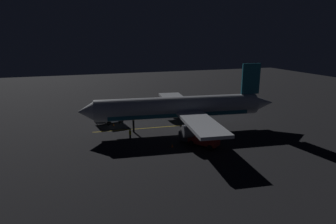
# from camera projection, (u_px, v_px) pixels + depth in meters

# --- Properties ---
(ground_plane) EXTENTS (180.00, 180.00, 0.20)m
(ground_plane) POSITION_uv_depth(u_px,v_px,m) (178.00, 130.00, 53.96)
(ground_plane) COLOR black
(apron_guide_stripe) EXTENTS (1.89, 22.81, 0.01)m
(apron_guide_stripe) POSITION_uv_depth(u_px,v_px,m) (154.00, 128.00, 54.92)
(apron_guide_stripe) COLOR gold
(apron_guide_stripe) RESTS_ON ground_plane
(airliner) EXTENTS (32.16, 37.19, 11.98)m
(airliner) POSITION_uv_depth(u_px,v_px,m) (181.00, 108.00, 53.03)
(airliner) COLOR silver
(airliner) RESTS_ON ground_plane
(baggage_truck) EXTENTS (3.07, 5.72, 2.52)m
(baggage_truck) POSITION_uv_depth(u_px,v_px,m) (110.00, 117.00, 57.23)
(baggage_truck) COLOR silver
(baggage_truck) RESTS_ON ground_plane
(catering_truck) EXTENTS (6.47, 5.44, 2.25)m
(catering_truck) POSITION_uv_depth(u_px,v_px,m) (200.00, 138.00, 45.57)
(catering_truck) COLOR maroon
(catering_truck) RESTS_ON ground_plane
(ground_crew_worker) EXTENTS (0.40, 0.40, 1.74)m
(ground_crew_worker) POSITION_uv_depth(u_px,v_px,m) (130.00, 134.00, 48.38)
(ground_crew_worker) COLOR black
(ground_crew_worker) RESTS_ON ground_plane
(traffic_cone_near_left) EXTENTS (0.50, 0.50, 0.55)m
(traffic_cone_near_left) POSITION_uv_depth(u_px,v_px,m) (172.00, 146.00, 45.01)
(traffic_cone_near_left) COLOR #EA590F
(traffic_cone_near_left) RESTS_ON ground_plane
(traffic_cone_near_right) EXTENTS (0.50, 0.50, 0.55)m
(traffic_cone_near_right) POSITION_uv_depth(u_px,v_px,m) (114.00, 125.00, 55.87)
(traffic_cone_near_right) COLOR #EA590F
(traffic_cone_near_right) RESTS_ON ground_plane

